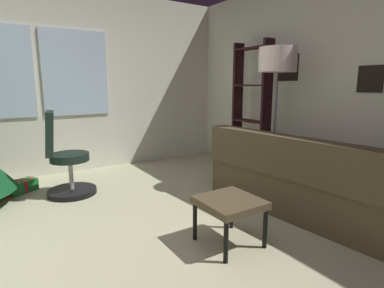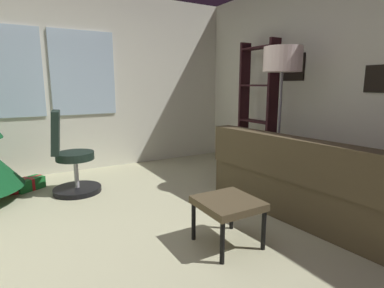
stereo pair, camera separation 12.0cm
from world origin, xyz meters
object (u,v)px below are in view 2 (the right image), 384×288
Objects in this scene: gift_box_green at (29,184)px; couch at (327,185)px; footstool at (228,206)px; bookshelf at (257,117)px; office_chair at (70,162)px; gift_box_red at (6,185)px; floor_lamp at (282,67)px.

couch is at bearing -41.25° from gift_box_green.
footstool is 0.25× the size of bookshelf.
office_chair is 2.60m from bookshelf.
footstool is (-1.26, -0.02, 0.05)m from couch.
floor_lamp is (2.89, -1.61, 1.41)m from gift_box_red.
bookshelf is 1.10× the size of floor_lamp.
couch is 5.35× the size of gift_box_green.
bookshelf is at bearing 42.96° from footstool.
bookshelf reaches higher than couch.
gift_box_red reaches higher than gift_box_green.
couch is at bearing -39.21° from gift_box_red.
gift_box_red is at bearing 148.04° from office_chair.
gift_box_red is 0.20× the size of floor_lamp.
gift_box_red is at bearing 124.11° from footstool.
couch is at bearing -103.63° from bookshelf.
bookshelf reaches higher than office_chair.
gift_box_green is 0.22× the size of floor_lamp.
gift_box_green is 0.68m from office_chair.
floor_lamp is (1.29, 0.75, 1.16)m from footstool.
floor_lamp is (2.65, -1.57, 1.42)m from gift_box_green.
bookshelf is 1.07m from floor_lamp.
office_chair is 2.72m from floor_lamp.
gift_box_green is 0.20× the size of bookshelf.
couch is 3.49m from gift_box_green.
gift_box_green is at bearing 138.85° from office_chair.
floor_lamp is at bearing -29.10° from gift_box_red.
bookshelf is (3.22, -0.84, 0.74)m from gift_box_red.
couch is 1.08× the size of bookshelf.
office_chair is at bearing -41.15° from gift_box_green.
footstool is 1.36× the size of gift_box_red.
office_chair is at bearing 170.79° from bookshelf.
couch is 5.84× the size of gift_box_red.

